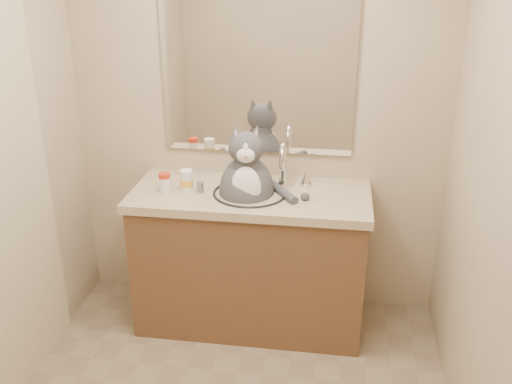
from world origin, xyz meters
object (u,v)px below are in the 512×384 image
pill_bottle_orange (187,181)px  grey_canister (200,187)px  cat (247,187)px  pill_bottle_redcap (165,183)px

pill_bottle_orange → grey_canister: (0.08, -0.01, -0.03)m
cat → pill_bottle_orange: cat is taller
cat → pill_bottle_redcap: cat is taller
cat → grey_canister: size_ratio=10.33×
cat → grey_canister: cat is taller
grey_canister → cat: bearing=5.9°
pill_bottle_redcap → grey_canister: bearing=6.5°
cat → pill_bottle_orange: bearing=174.6°
pill_bottle_redcap → grey_canister: pill_bottle_redcap is taller
cat → grey_canister: bearing=178.2°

